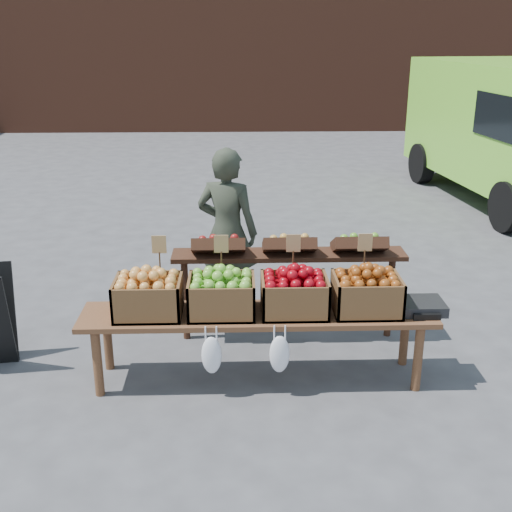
{
  "coord_description": "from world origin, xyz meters",
  "views": [
    {
      "loc": [
        0.05,
        -4.04,
        2.62
      ],
      "look_at": [
        0.2,
        0.9,
        0.85
      ],
      "focal_mm": 45.0,
      "sensor_mm": 36.0,
      "label": 1
    }
  ],
  "objects_px": {
    "crate_russet_pears": "(222,296)",
    "crate_green_apples": "(367,294)",
    "display_bench": "(258,346)",
    "weighing_scale": "(421,306)",
    "vendor": "(227,232)",
    "crate_red_apples": "(294,295)",
    "crate_golden_apples": "(148,297)",
    "back_table": "(288,283)"
  },
  "relations": [
    {
      "from": "crate_russet_pears",
      "to": "crate_green_apples",
      "type": "distance_m",
      "value": 1.1
    },
    {
      "from": "display_bench",
      "to": "weighing_scale",
      "type": "relative_size",
      "value": 7.94
    },
    {
      "from": "vendor",
      "to": "crate_red_apples",
      "type": "bearing_deg",
      "value": 130.52
    },
    {
      "from": "crate_golden_apples",
      "to": "weighing_scale",
      "type": "xyz_separation_m",
      "value": [
        2.08,
        0.0,
        -0.1
      ]
    },
    {
      "from": "crate_red_apples",
      "to": "back_table",
      "type": "bearing_deg",
      "value": 88.85
    },
    {
      "from": "vendor",
      "to": "crate_green_apples",
      "type": "distance_m",
      "value": 1.69
    },
    {
      "from": "vendor",
      "to": "weighing_scale",
      "type": "height_order",
      "value": "vendor"
    },
    {
      "from": "vendor",
      "to": "crate_golden_apples",
      "type": "height_order",
      "value": "vendor"
    },
    {
      "from": "weighing_scale",
      "to": "crate_red_apples",
      "type": "bearing_deg",
      "value": 180.0
    },
    {
      "from": "vendor",
      "to": "crate_russet_pears",
      "type": "relative_size",
      "value": 3.21
    },
    {
      "from": "weighing_scale",
      "to": "back_table",
      "type": "bearing_deg",
      "value": 143.15
    },
    {
      "from": "vendor",
      "to": "crate_green_apples",
      "type": "bearing_deg",
      "value": 148.16
    },
    {
      "from": "back_table",
      "to": "display_bench",
      "type": "relative_size",
      "value": 0.78
    },
    {
      "from": "vendor",
      "to": "crate_green_apples",
      "type": "height_order",
      "value": "vendor"
    },
    {
      "from": "display_bench",
      "to": "crate_green_apples",
      "type": "bearing_deg",
      "value": 0.0
    },
    {
      "from": "crate_green_apples",
      "to": "crate_russet_pears",
      "type": "bearing_deg",
      "value": 180.0
    },
    {
      "from": "weighing_scale",
      "to": "crate_golden_apples",
      "type": "bearing_deg",
      "value": 180.0
    },
    {
      "from": "weighing_scale",
      "to": "display_bench",
      "type": "bearing_deg",
      "value": 180.0
    },
    {
      "from": "back_table",
      "to": "crate_russet_pears",
      "type": "xyz_separation_m",
      "value": [
        -0.56,
        -0.72,
        0.19
      ]
    },
    {
      "from": "crate_red_apples",
      "to": "weighing_scale",
      "type": "xyz_separation_m",
      "value": [
        0.97,
        0.0,
        -0.1
      ]
    },
    {
      "from": "crate_red_apples",
      "to": "crate_green_apples",
      "type": "height_order",
      "value": "same"
    },
    {
      "from": "display_bench",
      "to": "crate_green_apples",
      "type": "xyz_separation_m",
      "value": [
        0.82,
        0.0,
        0.42
      ]
    },
    {
      "from": "display_bench",
      "to": "weighing_scale",
      "type": "bearing_deg",
      "value": 0.0
    },
    {
      "from": "vendor",
      "to": "weighing_scale",
      "type": "xyz_separation_m",
      "value": [
        1.49,
        -1.3,
        -0.19
      ]
    },
    {
      "from": "crate_golden_apples",
      "to": "crate_red_apples",
      "type": "distance_m",
      "value": 1.1
    },
    {
      "from": "crate_red_apples",
      "to": "weighing_scale",
      "type": "bearing_deg",
      "value": 0.0
    },
    {
      "from": "crate_green_apples",
      "to": "weighing_scale",
      "type": "xyz_separation_m",
      "value": [
        0.43,
        0.0,
        -0.1
      ]
    },
    {
      "from": "crate_red_apples",
      "to": "crate_green_apples",
      "type": "bearing_deg",
      "value": 0.0
    },
    {
      "from": "crate_golden_apples",
      "to": "back_table",
      "type": "bearing_deg",
      "value": 32.87
    },
    {
      "from": "crate_red_apples",
      "to": "crate_green_apples",
      "type": "distance_m",
      "value": 0.55
    },
    {
      "from": "crate_russet_pears",
      "to": "weighing_scale",
      "type": "height_order",
      "value": "crate_russet_pears"
    },
    {
      "from": "vendor",
      "to": "crate_red_apples",
      "type": "distance_m",
      "value": 1.41
    },
    {
      "from": "crate_russet_pears",
      "to": "display_bench",
      "type": "bearing_deg",
      "value": 0.0
    },
    {
      "from": "crate_golden_apples",
      "to": "weighing_scale",
      "type": "relative_size",
      "value": 1.47
    },
    {
      "from": "crate_red_apples",
      "to": "vendor",
      "type": "bearing_deg",
      "value": 111.75
    },
    {
      "from": "crate_russet_pears",
      "to": "crate_green_apples",
      "type": "xyz_separation_m",
      "value": [
        1.1,
        0.0,
        0.0
      ]
    },
    {
      "from": "display_bench",
      "to": "crate_red_apples",
      "type": "xyz_separation_m",
      "value": [
        0.28,
        0.0,
        0.42
      ]
    },
    {
      "from": "vendor",
      "to": "display_bench",
      "type": "distance_m",
      "value": 1.42
    },
    {
      "from": "back_table",
      "to": "crate_russet_pears",
      "type": "distance_m",
      "value": 0.93
    },
    {
      "from": "crate_russet_pears",
      "to": "weighing_scale",
      "type": "distance_m",
      "value": 1.53
    },
    {
      "from": "crate_green_apples",
      "to": "display_bench",
      "type": "bearing_deg",
      "value": 180.0
    },
    {
      "from": "back_table",
      "to": "crate_red_apples",
      "type": "xyz_separation_m",
      "value": [
        -0.01,
        -0.72,
        0.19
      ]
    }
  ]
}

